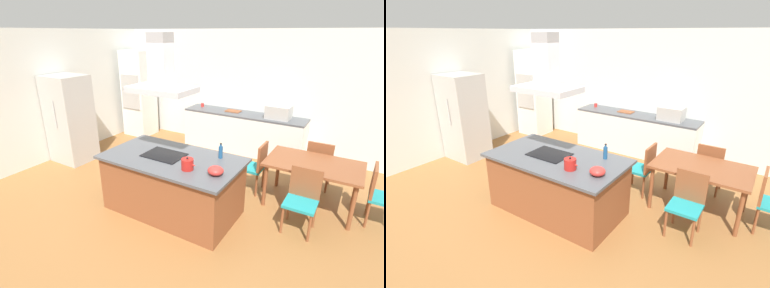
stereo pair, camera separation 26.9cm
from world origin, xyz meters
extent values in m
plane|color=#936033|center=(0.00, 1.50, 0.00)|extent=(16.00, 16.00, 0.00)
cube|color=silver|center=(0.00, 3.25, 1.35)|extent=(7.20, 0.10, 2.70)
cube|color=silver|center=(-3.45, 1.00, 1.35)|extent=(0.10, 8.80, 2.70)
cube|color=brown|center=(0.00, 0.00, 0.43)|extent=(1.96, 1.05, 0.86)
cube|color=#4C4F54|center=(0.00, 0.00, 0.88)|extent=(2.06, 1.15, 0.04)
cube|color=black|center=(-0.14, 0.00, 0.91)|extent=(0.60, 0.44, 0.01)
cylinder|color=#B21E19|center=(0.41, -0.23, 0.98)|extent=(0.17, 0.17, 0.15)
sphere|color=black|center=(0.41, -0.23, 1.06)|extent=(0.03, 0.03, 0.03)
cone|color=#B21E19|center=(0.52, -0.23, 0.98)|extent=(0.06, 0.03, 0.04)
cylinder|color=navy|center=(0.62, 0.35, 0.99)|extent=(0.06, 0.06, 0.18)
cylinder|color=navy|center=(0.62, 0.35, 1.10)|extent=(0.03, 0.03, 0.04)
cylinder|color=black|center=(0.62, 0.35, 1.12)|extent=(0.03, 0.03, 0.01)
ellipsoid|color=red|center=(0.81, -0.17, 0.96)|extent=(0.21, 0.21, 0.12)
cube|color=silver|center=(-0.03, 2.88, 0.43)|extent=(2.78, 0.62, 0.86)
cube|color=#4C4F54|center=(-0.03, 2.88, 0.88)|extent=(2.78, 0.62, 0.04)
cube|color=#B2AFAA|center=(0.75, 2.88, 1.04)|extent=(0.50, 0.38, 0.28)
cylinder|color=red|center=(-1.14, 2.95, 0.95)|extent=(0.08, 0.08, 0.09)
cube|color=brown|center=(-0.31, 2.93, 0.91)|extent=(0.34, 0.24, 0.02)
cube|color=silver|center=(-2.90, 2.65, 1.10)|extent=(0.70, 0.64, 2.20)
cube|color=#B2AFAA|center=(-2.90, 2.32, 1.45)|extent=(0.56, 0.02, 0.36)
cube|color=#B2AFAA|center=(-2.90, 2.32, 1.00)|extent=(0.56, 0.02, 0.48)
cube|color=#B2AFAA|center=(-2.98, 0.52, 0.91)|extent=(0.80, 0.70, 1.82)
cylinder|color=beige|center=(-2.93, 0.15, 1.10)|extent=(0.02, 0.02, 0.55)
cube|color=brown|center=(1.79, 1.24, 0.73)|extent=(1.40, 0.90, 0.04)
cylinder|color=brown|center=(1.17, 0.87, 0.35)|extent=(0.06, 0.06, 0.71)
cylinder|color=brown|center=(2.41, 0.87, 0.35)|extent=(0.06, 0.06, 0.71)
cylinder|color=brown|center=(1.17, 1.61, 0.35)|extent=(0.06, 0.06, 0.71)
cylinder|color=brown|center=(2.41, 1.61, 0.35)|extent=(0.06, 0.06, 0.71)
cube|color=teal|center=(0.79, 1.24, 0.43)|extent=(0.42, 0.42, 0.04)
cube|color=brown|center=(0.98, 1.24, 0.67)|extent=(0.04, 0.42, 0.44)
cylinder|color=brown|center=(0.61, 1.06, 0.21)|extent=(0.04, 0.04, 0.41)
cylinder|color=brown|center=(0.61, 1.42, 0.21)|extent=(0.04, 0.04, 0.41)
cylinder|color=brown|center=(0.97, 1.06, 0.21)|extent=(0.04, 0.04, 0.41)
cylinder|color=brown|center=(0.97, 1.42, 0.21)|extent=(0.04, 0.04, 0.41)
cube|color=teal|center=(1.79, 0.49, 0.43)|extent=(0.42, 0.42, 0.04)
cube|color=brown|center=(1.79, 0.68, 0.67)|extent=(0.42, 0.04, 0.44)
cylinder|color=brown|center=(1.97, 0.31, 0.21)|extent=(0.04, 0.04, 0.41)
cylinder|color=brown|center=(1.61, 0.31, 0.21)|extent=(0.04, 0.04, 0.41)
cylinder|color=brown|center=(1.97, 0.67, 0.21)|extent=(0.04, 0.04, 0.41)
cylinder|color=brown|center=(1.61, 0.67, 0.21)|extent=(0.04, 0.04, 0.41)
cube|color=brown|center=(2.60, 1.24, 0.67)|extent=(0.04, 0.42, 0.44)
cylinder|color=brown|center=(2.61, 1.42, 0.21)|extent=(0.04, 0.04, 0.41)
cylinder|color=brown|center=(2.61, 1.06, 0.21)|extent=(0.04, 0.04, 0.41)
cube|color=teal|center=(1.79, 1.99, 0.43)|extent=(0.42, 0.42, 0.04)
cube|color=brown|center=(1.79, 1.80, 0.67)|extent=(0.42, 0.04, 0.44)
cylinder|color=brown|center=(1.61, 2.17, 0.21)|extent=(0.04, 0.04, 0.41)
cylinder|color=brown|center=(1.97, 2.17, 0.21)|extent=(0.04, 0.04, 0.41)
cylinder|color=brown|center=(1.61, 1.81, 0.21)|extent=(0.04, 0.04, 0.41)
cylinder|color=brown|center=(1.97, 1.81, 0.21)|extent=(0.04, 0.04, 0.41)
cube|color=#ADADB2|center=(-0.14, 0.00, 1.89)|extent=(0.90, 0.55, 0.08)
cube|color=#ADADB2|center=(-0.14, 0.00, 2.28)|extent=(0.28, 0.24, 0.70)
camera|label=1|loc=(2.32, -3.25, 2.64)|focal=27.54mm
camera|label=2|loc=(2.55, -3.10, 2.64)|focal=27.54mm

